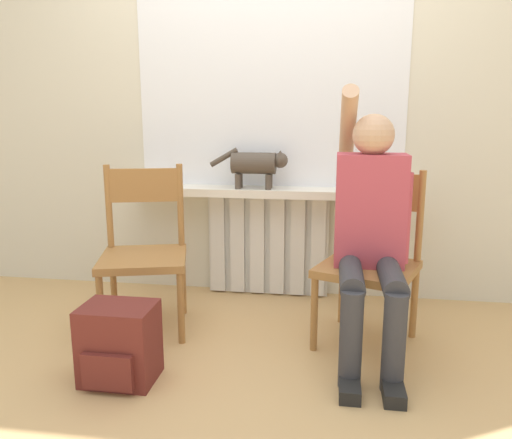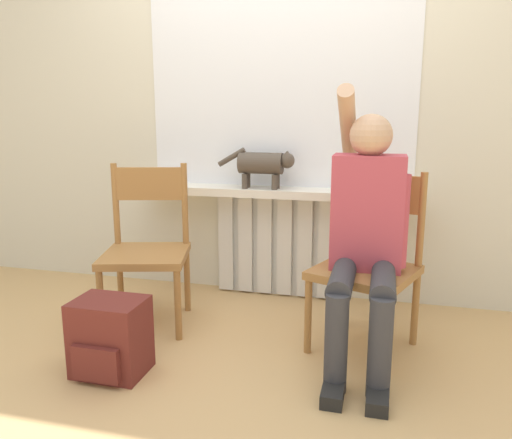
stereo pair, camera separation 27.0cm
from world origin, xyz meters
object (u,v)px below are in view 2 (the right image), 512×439
object	(u,v)px
person	(366,228)
backpack	(110,338)
chair_left	(147,246)
chair_right	(369,262)
cat	(264,164)

from	to	relation	value
person	backpack	xyz separation A→B (m)	(-1.10, -0.46, -0.47)
chair_left	person	xyz separation A→B (m)	(1.20, -0.12, 0.20)
person	backpack	bearing A→B (deg)	-157.18
chair_right	cat	xyz separation A→B (m)	(-0.67, 0.53, 0.42)
cat	backpack	world-z (taller)	cat
chair_left	cat	bearing A→B (deg)	28.48
cat	backpack	distance (m)	1.38
chair_right	backpack	size ratio (longest dim) A/B	2.55
person	chair_right	bearing A→B (deg)	82.25
backpack	chair_right	bearing A→B (deg)	27.57
person	backpack	distance (m)	1.28
cat	backpack	bearing A→B (deg)	-111.96
chair_right	person	distance (m)	0.23
backpack	cat	bearing A→B (deg)	68.04
chair_right	person	bearing A→B (deg)	-76.87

